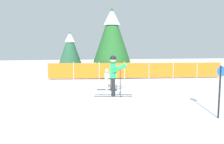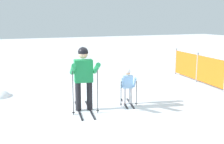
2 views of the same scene
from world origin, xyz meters
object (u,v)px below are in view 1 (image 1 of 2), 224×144
object	(u,v)px
conifer_near	(112,34)
trail_marker	(220,86)
safety_fence	(137,70)
skier_adult	(114,72)
skier_child	(107,78)
conifer_far	(70,48)

from	to	relation	value
conifer_near	trail_marker	world-z (taller)	conifer_near
safety_fence	conifer_near	xyz separation A→B (m)	(-1.38, 1.60, 2.49)
skier_adult	conifer_near	size ratio (longest dim) A/B	0.35
skier_child	conifer_near	xyz separation A→B (m)	(1.18, 5.00, 2.46)
safety_fence	trail_marker	bearing A→B (deg)	-90.26
conifer_near	trail_marker	distance (m)	10.24
conifer_far	trail_marker	world-z (taller)	conifer_far
skier_adult	conifer_far	bearing A→B (deg)	112.11
conifer_far	conifer_near	distance (m)	3.70
skier_adult	skier_child	distance (m)	1.43
safety_fence	trail_marker	size ratio (longest dim) A/B	7.49
safety_fence	trail_marker	world-z (taller)	trail_marker
skier_adult	skier_child	xyz separation A→B (m)	(-0.07, 1.36, -0.44)
safety_fence	conifer_far	size ratio (longest dim) A/B	3.43
skier_child	safety_fence	size ratio (longest dim) A/B	0.09
skier_adult	conifer_near	bearing A→B (deg)	89.69
skier_child	safety_fence	world-z (taller)	safety_fence
skier_child	conifer_far	size ratio (longest dim) A/B	0.31
conifer_far	safety_fence	bearing A→B (deg)	-39.59
skier_adult	safety_fence	size ratio (longest dim) A/B	0.15
skier_child	trail_marker	distance (m)	5.55
safety_fence	conifer_far	distance (m)	5.84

